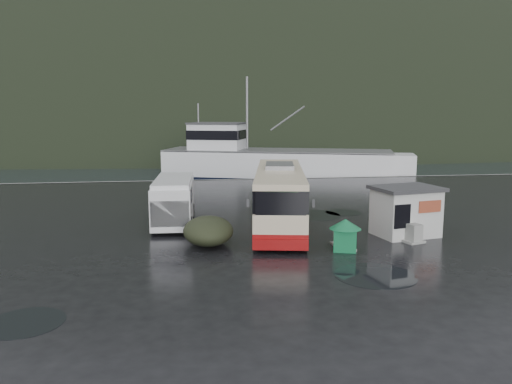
{
  "coord_description": "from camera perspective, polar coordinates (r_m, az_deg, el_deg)",
  "views": [
    {
      "loc": [
        -2.12,
        -21.96,
        5.72
      ],
      "look_at": [
        1.31,
        2.71,
        1.7
      ],
      "focal_mm": 35.0,
      "sensor_mm": 36.0,
      "label": 1
    }
  ],
  "objects": [
    {
      "name": "coach_bus",
      "position": [
        25.61,
        2.68,
        -3.75
      ],
      "size": [
        4.64,
        11.19,
        3.07
      ],
      "primitive_type": null,
      "rotation": [
        0.0,
        0.0,
        -0.18
      ],
      "color": "beige",
      "rests_on": "ground"
    },
    {
      "name": "waste_bin_right",
      "position": [
        22.72,
        3.9,
        -5.43
      ],
      "size": [
        1.0,
        1.0,
        1.3
      ],
      "primitive_type": null,
      "rotation": [
        0.0,
        0.0,
        0.07
      ],
      "color": "#136F3E",
      "rests_on": "ground"
    },
    {
      "name": "waste_bin_left",
      "position": [
        21.29,
        10.09,
        -6.56
      ],
      "size": [
        1.2,
        1.2,
        1.33
      ],
      "primitive_type": null,
      "rotation": [
        0.0,
        0.0,
        -0.31
      ],
      "color": "#136F3E",
      "rests_on": "ground"
    },
    {
      "name": "jersey_barrier_b",
      "position": [
        23.57,
        16.72,
        -5.27
      ],
      "size": [
        1.31,
        1.84,
        0.83
      ],
      "primitive_type": null,
      "rotation": [
        0.0,
        0.0,
        0.31
      ],
      "color": "#999993",
      "rests_on": "ground"
    },
    {
      "name": "ground",
      "position": [
        22.79,
        -2.33,
        -5.37
      ],
      "size": [
        160.0,
        160.0,
        0.0
      ],
      "primitive_type": "plane",
      "color": "black",
      "rests_on": "ground"
    },
    {
      "name": "fishing_trawler",
      "position": [
        50.02,
        2.4,
        2.59
      ],
      "size": [
        26.83,
        14.1,
        10.56
      ],
      "primitive_type": null,
      "rotation": [
        0.0,
        0.0,
        -0.33
      ],
      "color": "white",
      "rests_on": "ground"
    },
    {
      "name": "puddles",
      "position": [
        22.52,
        5.39,
        -5.57
      ],
      "size": [
        15.46,
        15.6,
        0.01
      ],
      "color": "black",
      "rests_on": "ground"
    },
    {
      "name": "jersey_barrier_a",
      "position": [
        21.7,
        9.92,
        -6.25
      ],
      "size": [
        0.74,
        1.43,
        0.71
      ],
      "primitive_type": null,
      "rotation": [
        0.0,
        0.0,
        0.03
      ],
      "color": "#999993",
      "rests_on": "ground"
    },
    {
      "name": "white_van",
      "position": [
        26.17,
        -9.29,
        -3.58
      ],
      "size": [
        2.24,
        5.8,
        2.39
      ],
      "primitive_type": null,
      "rotation": [
        0.0,
        0.0,
        -0.05
      ],
      "color": "white",
      "rests_on": "ground"
    },
    {
      "name": "headland",
      "position": [
        272.29,
        -5.41,
        7.92
      ],
      "size": [
        780.0,
        540.0,
        570.0
      ],
      "primitive_type": "ellipsoid",
      "color": "black",
      "rests_on": "ground"
    },
    {
      "name": "ticket_kiosk",
      "position": [
        24.43,
        16.61,
        -4.76
      ],
      "size": [
        3.33,
        2.76,
        2.31
      ],
      "primitive_type": null,
      "rotation": [
        0.0,
        0.0,
        0.19
      ],
      "color": "silver",
      "rests_on": "ground"
    },
    {
      "name": "dome_tent",
      "position": [
        21.99,
        -5.46,
        -5.95
      ],
      "size": [
        2.24,
        3.1,
        1.2
      ],
      "primitive_type": null,
      "rotation": [
        0.0,
        0.0,
        -0.02
      ],
      "color": "#262B1A",
      "rests_on": "ground"
    },
    {
      "name": "harbor_water",
      "position": [
        132.1,
        -7.03,
        6.61
      ],
      "size": [
        300.0,
        180.0,
        0.02
      ],
      "primitive_type": "cube",
      "color": "black",
      "rests_on": "ground"
    },
    {
      "name": "quay_edge",
      "position": [
        42.4,
        -4.98,
        1.38
      ],
      "size": [
        160.0,
        0.6,
        1.5
      ],
      "primitive_type": "cube",
      "color": "#999993",
      "rests_on": "ground"
    }
  ]
}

